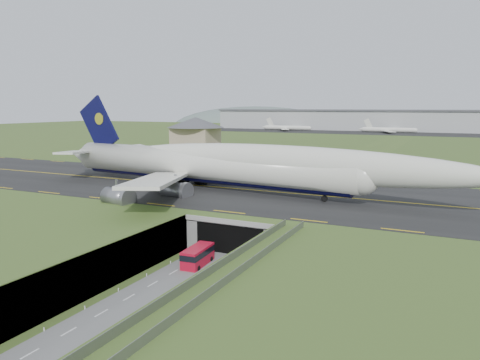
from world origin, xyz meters
The scene contains 10 objects.
ground centered at (0.00, 0.00, 0.00)m, with size 900.00×900.00×0.00m, color #3A5221.
airfield_deck centered at (0.00, 0.00, 3.00)m, with size 800.00×800.00×6.00m, color gray.
trench_road centered at (0.00, -7.50, 0.10)m, with size 12.00×75.00×0.20m, color slate.
taxiway centered at (0.00, 33.00, 6.09)m, with size 800.00×44.00×0.18m, color black.
tunnel_portal centered at (0.00, 16.71, 3.33)m, with size 17.00×22.30×6.00m.
guideway centered at (11.00, -19.11, 5.32)m, with size 3.00×53.00×7.05m.
jumbo_jet centered at (-10.78, 29.82, 11.74)m, with size 102.05×63.95×21.28m.
shuttle_tram centered at (-2.02, 1.42, 1.55)m, with size 3.09×7.02×2.81m.
service_building centered at (-70.88, 116.65, 13.93)m, with size 26.59×26.59×13.39m.
cargo_terminal centered at (-0.05, 299.41, 13.96)m, with size 320.00×67.00×15.60m.
Camera 1 is at (32.96, -57.19, 23.88)m, focal length 35.00 mm.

